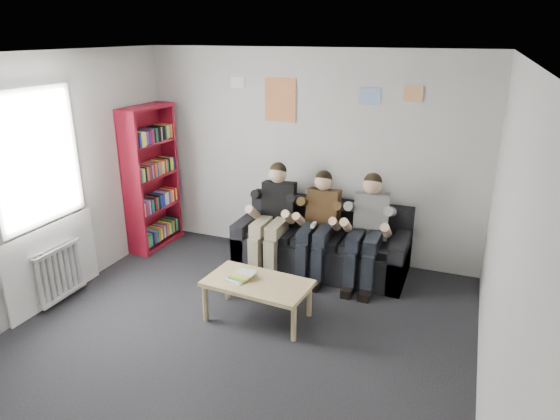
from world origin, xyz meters
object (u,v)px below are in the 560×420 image
coffee_table (258,286)px  person_right (367,231)px  bookshelf (152,178)px  person_left (273,218)px  sofa (322,245)px  person_middle (318,226)px

coffee_table → person_right: size_ratio=0.82×
bookshelf → person_left: bookshelf is taller
sofa → bookshelf: bearing=-176.4°
bookshelf → person_right: bearing=3.1°
bookshelf → person_middle: bearing=2.9°
sofa → coffee_table: sofa is taller
coffee_table → person_right: 1.53m
bookshelf → person_middle: bookshelf is taller
person_middle → person_right: (0.60, -0.00, 0.01)m
sofa → person_middle: (0.00, -0.20, 0.35)m
bookshelf → coffee_table: bearing=-26.9°
person_left → coffee_table: bearing=-83.1°
coffee_table → person_left: 1.30m
sofa → coffee_table: size_ratio=1.97×
sofa → person_right: 0.72m
sofa → person_middle: person_middle is taller
sofa → bookshelf: bookshelf is taller
person_left → person_middle: bearing=-7.9°
bookshelf → person_right: 3.02m
person_left → person_middle: size_ratio=1.03×
person_right → bookshelf: bearing=169.1°
person_left → person_middle: 0.60m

